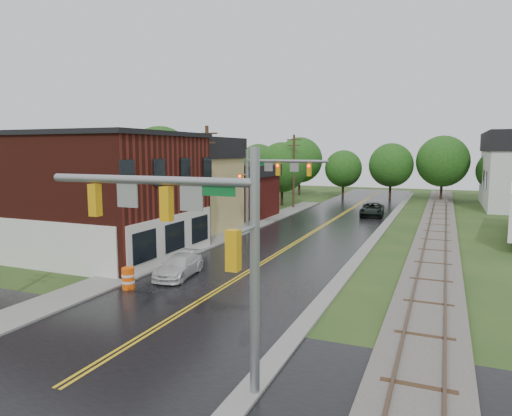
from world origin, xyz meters
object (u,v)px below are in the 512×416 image
Objects in this scene: tree_left_e at (283,168)px; suv_dark at (372,210)px; utility_pole_b at (207,181)px; construction_barrel at (128,278)px; traffic_signal_far at (270,175)px; tree_left_b at (161,163)px; utility_pole_c at (294,170)px; brick_building at (87,193)px; pickup_white at (179,266)px; traffic_signal_near at (189,223)px; tree_left_c at (227,172)px; tree_left_a at (78,173)px.

tree_left_e reaches higher than suv_dark.
utility_pole_b reaches higher than construction_barrel.
utility_pole_b is (-3.33, -5.00, -0.25)m from traffic_signal_far.
utility_pole_c is at bearing 47.61° from tree_left_b.
suv_dark is at bearing 22.10° from tree_left_b.
suv_dark is (10.08, 18.48, -4.01)m from utility_pole_b.
traffic_signal_far is (9.01, 12.00, 0.82)m from brick_building.
suv_dark is at bearing -24.08° from tree_left_e.
traffic_signal_far reaches higher than construction_barrel.
utility_pole_c reaches higher than construction_barrel.
traffic_signal_far reaches higher than pickup_white.
tree_left_b is (-14.38, 4.90, 0.74)m from traffic_signal_far.
traffic_signal_near is 1.43× the size of suv_dark.
brick_building reaches higher than suv_dark.
utility_pole_b is at bearing 50.93° from brick_building.
tree_left_e reaches higher than pickup_white.
tree_left_c is 17.56m from suv_dark.
tree_left_b is 1.89× the size of suv_dark.
utility_pole_b is 13.05m from tree_left_a.
traffic_signal_near is 1.77× the size of pickup_white.
utility_pole_b is 22.00m from utility_pole_c.
suv_dark reaches higher than pickup_white.
traffic_signal_near is 43.24m from utility_pole_c.
tree_left_e reaches higher than traffic_signal_far.
utility_pole_c is 35.39m from construction_barrel.
utility_pole_b is (-10.27, 20.00, -0.25)m from traffic_signal_near.
suv_dark reaches higher than construction_barrel.
utility_pole_b is at bearing -68.51° from tree_left_c.
tree_left_c reaches higher than suv_dark.
construction_barrel is at bearing -59.56° from tree_left_b.
traffic_signal_near is 30.66m from tree_left_a.
utility_pole_b is 1.75× the size of suv_dark.
pickup_white is at bearing 68.84° from construction_barrel.
suv_dark is at bearing -19.26° from utility_pole_c.
traffic_signal_far is at bearing 56.32° from utility_pole_b.
tree_left_c is at bearing 63.44° from tree_left_b.
utility_pole_c is 1.18× the size of tree_left_c.
traffic_signal_far is 0.76× the size of tree_left_b.
pickup_white is (3.60, -10.06, -4.12)m from utility_pole_b.
tree_left_a is 20.70m from construction_barrel.
utility_pole_b is 19.24m from tree_left_c.
suv_dark is (10.08, -3.52, -4.01)m from utility_pole_c.
traffic_signal_near reaches higher than pickup_white.
construction_barrel is (9.49, -30.96, -3.94)m from tree_left_c.
tree_left_c is at bearing 107.04° from construction_barrel.
brick_building is 1.48× the size of tree_left_b.
utility_pole_c is 2.79m from tree_left_e.
utility_pole_b is at bearing -41.86° from tree_left_b.
brick_building reaches higher than traffic_signal_near.
tree_left_a reaches higher than brick_building.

